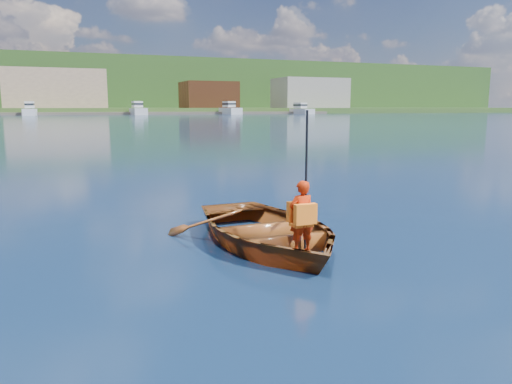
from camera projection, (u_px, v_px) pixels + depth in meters
ground at (300, 230)px, 9.17m from camera, size 600.00×600.00×0.00m
rowboat at (267, 230)px, 8.13m from camera, size 2.88×3.94×0.80m
child_paddler at (302, 216)px, 7.31m from camera, size 0.40×0.35×2.08m
shoreline at (69, 89)px, 224.97m from camera, size 400.00×140.00×22.00m
dock at (82, 114)px, 145.80m from camera, size 160.02×4.80×0.80m
waterfront_buildings at (47, 89)px, 156.81m from camera, size 202.00×16.00×14.00m
marina_yachts at (127, 110)px, 145.75m from camera, size 143.18×13.00×4.30m
hillside_trees at (45, 73)px, 216.63m from camera, size 312.40×79.15×25.63m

